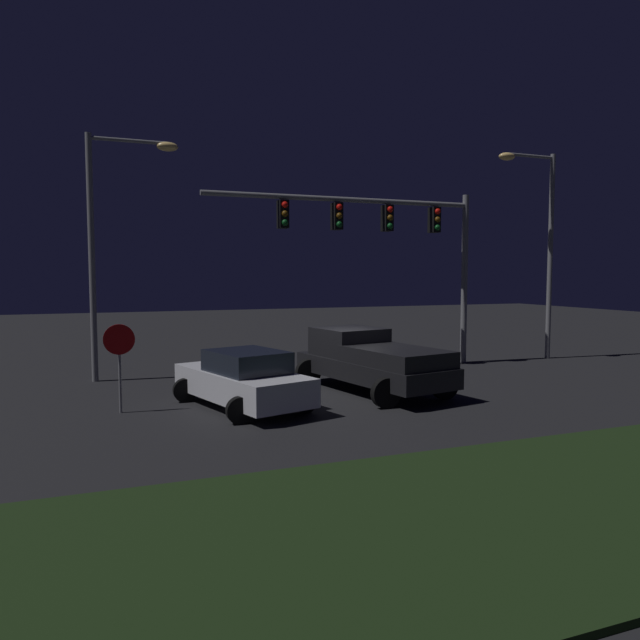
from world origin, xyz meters
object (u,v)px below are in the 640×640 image
at_px(car_sedan, 243,379).
at_px(street_lamp_left, 111,226).
at_px(stop_sign, 119,351).
at_px(pickup_truck, 369,357).
at_px(street_lamp_right, 540,231).
at_px(traffic_signal_gantry, 388,231).

relative_size(car_sedan, street_lamp_left, 0.60).
height_order(street_lamp_left, stop_sign, street_lamp_left).
bearing_deg(pickup_truck, street_lamp_left, 45.49).
height_order(car_sedan, stop_sign, stop_sign).
bearing_deg(stop_sign, street_lamp_left, 89.29).
bearing_deg(street_lamp_right, street_lamp_left, 176.01).
distance_m(street_lamp_left, street_lamp_right, 16.33).
relative_size(pickup_truck, car_sedan, 1.20).
relative_size(traffic_signal_gantry, street_lamp_left, 1.31).
distance_m(car_sedan, stop_sign, 3.16).
relative_size(traffic_signal_gantry, stop_sign, 4.63).
height_order(pickup_truck, stop_sign, stop_sign).
relative_size(traffic_signal_gantry, street_lamp_right, 1.25).
distance_m(pickup_truck, traffic_signal_gantry, 6.11).
distance_m(traffic_signal_gantry, street_lamp_right, 6.73).
bearing_deg(car_sedan, street_lamp_right, -87.87).
xyz_separation_m(street_lamp_left, street_lamp_right, (16.29, -1.14, 0.19)).
height_order(traffic_signal_gantry, stop_sign, traffic_signal_gantry).
xyz_separation_m(pickup_truck, street_lamp_left, (-6.97, 4.62, 4.02)).
bearing_deg(street_lamp_right, car_sedan, -161.98).
bearing_deg(stop_sign, street_lamp_right, 13.12).
bearing_deg(street_lamp_left, street_lamp_right, -3.99).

